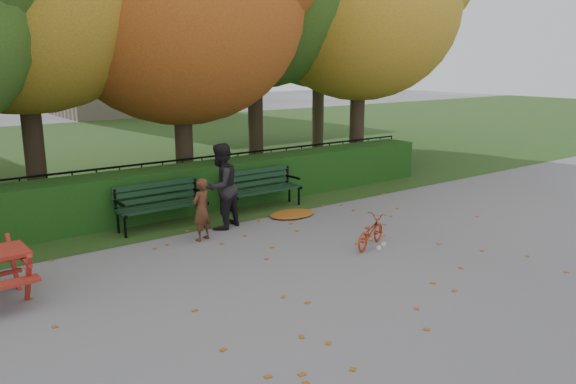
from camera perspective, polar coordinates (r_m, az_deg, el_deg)
ground at (r=9.17m, az=4.69°, el=-7.43°), size 90.00×90.00×0.00m
grass_strip at (r=21.43m, az=-21.00°, el=3.63°), size 90.00×90.00×0.00m
building_right at (r=37.14m, az=-15.80°, el=16.95°), size 9.00×6.00×12.00m
hedge at (r=12.60m, az=-8.94°, el=0.53°), size 13.00×0.90×1.00m
iron_fence at (r=13.29m, az=-10.58°, el=1.28°), size 14.00×0.04×1.02m
tree_g at (r=21.53m, az=4.35°, el=18.84°), size 6.30×6.00×8.55m
bench_left at (r=11.35m, az=-12.83°, el=-0.94°), size 1.80×0.57×0.88m
bench_right at (r=12.48m, az=-2.75°, el=0.65°), size 1.80×0.57×0.88m
leaf_pile at (r=11.99m, az=0.44°, el=-2.24°), size 1.24×1.05×0.07m
leaf_scatter at (r=9.38m, az=3.47°, el=-6.90°), size 9.00×5.70×0.01m
child at (r=10.35m, az=-8.79°, el=-1.78°), size 0.49×0.41×1.16m
adult at (r=10.98m, az=-6.82°, el=0.57°), size 1.01×0.91×1.69m
bicycle at (r=10.06m, az=8.38°, el=-4.00°), size 1.11×0.73×0.55m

